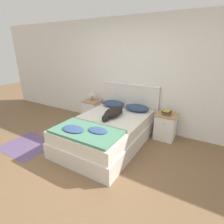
# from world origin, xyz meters

# --- Properties ---
(ground_plane) EXTENTS (16.00, 16.00, 0.00)m
(ground_plane) POSITION_xyz_m (0.00, 0.00, 0.00)
(ground_plane) COLOR brown
(wall_back) EXTENTS (9.00, 0.06, 2.55)m
(wall_back) POSITION_xyz_m (0.00, 2.13, 1.27)
(wall_back) COLOR white
(wall_back) RESTS_ON ground_plane
(bed) EXTENTS (1.37, 2.07, 0.53)m
(bed) POSITION_xyz_m (-0.04, 1.00, 0.26)
(bed) COLOR silver
(bed) RESTS_ON ground_plane
(headboard) EXTENTS (1.45, 0.06, 1.08)m
(headboard) POSITION_xyz_m (-0.04, 2.06, 0.56)
(headboard) COLOR silver
(headboard) RESTS_ON ground_plane
(nightstand_left) EXTENTS (0.43, 0.40, 0.57)m
(nightstand_left) POSITION_xyz_m (-1.01, 1.83, 0.29)
(nightstand_left) COLOR white
(nightstand_left) RESTS_ON ground_plane
(nightstand_right) EXTENTS (0.43, 0.40, 0.57)m
(nightstand_right) POSITION_xyz_m (0.94, 1.83, 0.29)
(nightstand_right) COLOR white
(nightstand_right) RESTS_ON ground_plane
(pillow_left) EXTENTS (0.56, 0.37, 0.14)m
(pillow_left) POSITION_xyz_m (-0.34, 1.80, 0.60)
(pillow_left) COLOR navy
(pillow_left) RESTS_ON bed
(pillow_right) EXTENTS (0.56, 0.37, 0.14)m
(pillow_right) POSITION_xyz_m (0.27, 1.80, 0.60)
(pillow_right) COLOR navy
(pillow_right) RESTS_ON bed
(quilt) EXTENTS (1.19, 0.69, 0.08)m
(quilt) POSITION_xyz_m (-0.05, 0.35, 0.56)
(quilt) COLOR #4C8466
(quilt) RESTS_ON bed
(dog) EXTENTS (0.28, 0.81, 0.19)m
(dog) POSITION_xyz_m (-0.01, 1.22, 0.62)
(dog) COLOR black
(dog) RESTS_ON bed
(book_stack) EXTENTS (0.19, 0.21, 0.10)m
(book_stack) POSITION_xyz_m (0.94, 1.81, 0.62)
(book_stack) COLOR #337547
(book_stack) RESTS_ON nightstand_right
(table_lamp) EXTENTS (0.23, 0.23, 0.30)m
(table_lamp) POSITION_xyz_m (-1.01, 1.84, 0.79)
(table_lamp) COLOR #9E7A4C
(table_lamp) RESTS_ON nightstand_left
(rug) EXTENTS (0.96, 0.85, 0.00)m
(rug) POSITION_xyz_m (-1.40, 0.09, 0.00)
(rug) COLOR #604C75
(rug) RESTS_ON ground_plane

